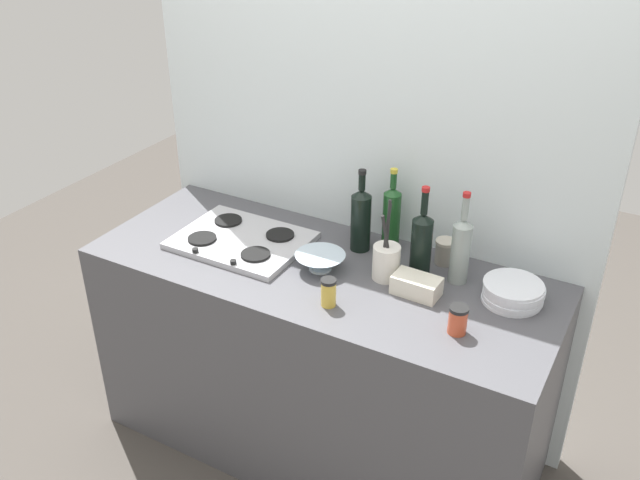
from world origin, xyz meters
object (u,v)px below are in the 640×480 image
object	(u,v)px
plate_stack	(513,292)
wine_bottle_mid_left	(361,218)
stovetop_hob	(241,240)
butter_dish	(416,286)
mixing_bowl	(320,261)
condiment_jar_spare	(329,292)
wine_bottle_mid_right	(461,249)
utensil_crock	(386,261)
condiment_jar_rear	(458,320)
wine_bottle_leftmost	(421,243)
condiment_jar_front	(445,252)
wine_bottle_rightmost	(391,217)

from	to	relation	value
plate_stack	wine_bottle_mid_left	size ratio (longest dim) A/B	0.64
stovetop_hob	butter_dish	world-z (taller)	butter_dish
mixing_bowl	condiment_jar_spare	xyz separation A→B (m)	(0.14, -0.19, 0.02)
stovetop_hob	wine_bottle_mid_left	xyz separation A→B (m)	(0.43, 0.19, 0.12)
mixing_bowl	stovetop_hob	bearing A→B (deg)	177.06
plate_stack	wine_bottle_mid_right	xyz separation A→B (m)	(-0.21, 0.04, 0.10)
wine_bottle_mid_right	mixing_bowl	distance (m)	0.52
wine_bottle_mid_right	utensil_crock	world-z (taller)	wine_bottle_mid_right
condiment_jar_rear	butter_dish	bearing A→B (deg)	144.34
wine_bottle_mid_left	wine_bottle_mid_right	xyz separation A→B (m)	(0.42, -0.04, 0.00)
butter_dish	condiment_jar_rear	size ratio (longest dim) A/B	1.69
wine_bottle_leftmost	wine_bottle_mid_right	bearing A→B (deg)	9.92
mixing_bowl	condiment_jar_front	world-z (taller)	condiment_jar_front
stovetop_hob	wine_bottle_mid_left	distance (m)	0.49
wine_bottle_mid_right	mixing_bowl	size ratio (longest dim) A/B	1.87
wine_bottle_mid_left	wine_bottle_rightmost	xyz separation A→B (m)	(0.10, 0.06, 0.00)
stovetop_hob	utensil_crock	distance (m)	0.62
plate_stack	butter_dish	world-z (taller)	plate_stack
mixing_bowl	butter_dish	world-z (taller)	butter_dish
butter_dish	wine_bottle_leftmost	bearing A→B (deg)	107.53
wine_bottle_rightmost	butter_dish	size ratio (longest dim) A/B	2.03
wine_bottle_mid_right	condiment_jar_spare	world-z (taller)	wine_bottle_mid_right
wine_bottle_mid_right	condiment_jar_spare	size ratio (longest dim) A/B	3.43
wine_bottle_mid_left	mixing_bowl	size ratio (longest dim) A/B	1.77
wine_bottle_mid_right	condiment_jar_front	size ratio (longest dim) A/B	3.66
wine_bottle_mid_left	condiment_jar_spare	world-z (taller)	wine_bottle_mid_left
wine_bottle_leftmost	condiment_jar_spare	distance (m)	0.40
wine_bottle_mid_left	stovetop_hob	bearing A→B (deg)	-156.06
wine_bottle_rightmost	stovetop_hob	bearing A→B (deg)	-154.51
wine_bottle_rightmost	condiment_jar_rear	bearing A→B (deg)	-43.70
stovetop_hob	mixing_bowl	xyz separation A→B (m)	(0.37, -0.02, 0.02)
plate_stack	condiment_jar_spare	bearing A→B (deg)	-148.93
wine_bottle_leftmost	condiment_jar_spare	bearing A→B (deg)	-120.00
plate_stack	condiment_jar_front	bearing A→B (deg)	156.29
stovetop_hob	utensil_crock	xyz separation A→B (m)	(0.61, 0.05, 0.06)
condiment_jar_spare	condiment_jar_front	bearing A→B (deg)	61.56
mixing_bowl	condiment_jar_spare	bearing A→B (deg)	-53.94
condiment_jar_front	stovetop_hob	bearing A→B (deg)	-161.72
wine_bottle_rightmost	mixing_bowl	xyz separation A→B (m)	(-0.16, -0.27, -0.10)
wine_bottle_mid_right	wine_bottle_rightmost	world-z (taller)	wine_bottle_mid_right
plate_stack	condiment_jar_spare	distance (m)	0.64
mixing_bowl	plate_stack	bearing A→B (deg)	11.43
mixing_bowl	butter_dish	distance (m)	0.38
condiment_jar_front	condiment_jar_rear	xyz separation A→B (m)	(0.19, -0.40, 0.00)
plate_stack	condiment_jar_front	world-z (taller)	condiment_jar_front
wine_bottle_rightmost	butter_dish	distance (m)	0.35
plate_stack	mixing_bowl	xyz separation A→B (m)	(-0.69, -0.14, -0.00)
wine_bottle_mid_right	condiment_jar_front	distance (m)	0.16
wine_bottle_rightmost	condiment_jar_spare	world-z (taller)	wine_bottle_rightmost
wine_bottle_mid_right	butter_dish	world-z (taller)	wine_bottle_mid_right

